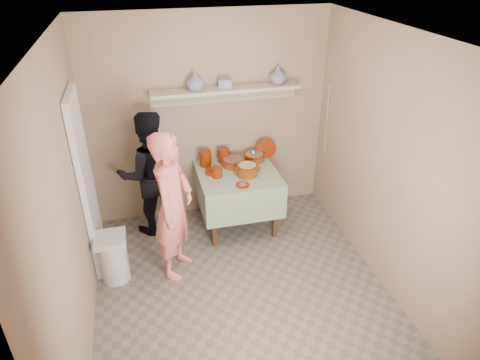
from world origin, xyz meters
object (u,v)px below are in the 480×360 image
object	(u,v)px
serving_table	(238,180)
person_helper	(150,174)
person_cook	(173,206)
cazuela_rice	(247,169)
trash_bin	(113,258)

from	to	relation	value
serving_table	person_helper	bearing A→B (deg)	171.44
person_cook	person_helper	bearing A→B (deg)	39.33
person_cook	cazuela_rice	xyz separation A→B (m)	(0.95, 0.59, 0.01)
person_cook	serving_table	size ratio (longest dim) A/B	1.71
serving_table	trash_bin	distance (m)	1.72
serving_table	person_cook	bearing A→B (deg)	-140.76
person_cook	trash_bin	size ratio (longest dim) A/B	2.97
serving_table	cazuela_rice	bearing A→B (deg)	-50.44
cazuela_rice	trash_bin	xyz separation A→B (m)	(-1.63, -0.58, -0.56)
serving_table	trash_bin	xyz separation A→B (m)	(-1.54, -0.70, -0.36)
person_helper	serving_table	world-z (taller)	person_helper
person_helper	cazuela_rice	xyz separation A→B (m)	(1.15, -0.27, 0.06)
serving_table	cazuela_rice	size ratio (longest dim) A/B	2.95
cazuela_rice	trash_bin	world-z (taller)	cazuela_rice
serving_table	trash_bin	size ratio (longest dim) A/B	1.74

